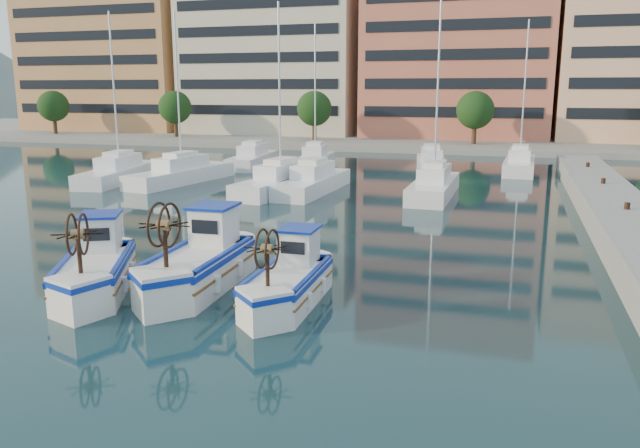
{
  "coord_description": "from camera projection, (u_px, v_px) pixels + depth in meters",
  "views": [
    {
      "loc": [
        7.96,
        -15.81,
        6.39
      ],
      "look_at": [
        1.35,
        5.75,
        1.5
      ],
      "focal_mm": 35.0,
      "sensor_mm": 36.0,
      "label": 1
    }
  ],
  "objects": [
    {
      "name": "ground",
      "position": [
        219.0,
        310.0,
        18.41
      ],
      "size": [
        300.0,
        300.0,
        0.0
      ],
      "primitive_type": "plane",
      "color": "#193C41",
      "rests_on": "ground"
    },
    {
      "name": "fishing_boat_a",
      "position": [
        96.0,
        267.0,
        19.99
      ],
      "size": [
        3.71,
        4.92,
        2.97
      ],
      "rotation": [
        0.0,
        0.0,
        0.45
      ],
      "color": "white",
      "rests_on": "ground"
    },
    {
      "name": "yacht_marina",
      "position": [
        342.0,
        172.0,
        44.78
      ],
      "size": [
        40.15,
        23.6,
        11.5
      ],
      "color": "white",
      "rests_on": "ground"
    },
    {
      "name": "waterfront",
      "position": [
        529.0,
        49.0,
        74.17
      ],
      "size": [
        180.0,
        40.0,
        25.6
      ],
      "color": "gray",
      "rests_on": "ground"
    },
    {
      "name": "fishing_boat_b",
      "position": [
        200.0,
        261.0,
        20.36
      ],
      "size": [
        2.32,
        5.23,
        3.23
      ],
      "rotation": [
        0.0,
        0.0,
        0.04
      ],
      "color": "white",
      "rests_on": "ground"
    },
    {
      "name": "fishing_boat_c",
      "position": [
        289.0,
        279.0,
        18.93
      ],
      "size": [
        1.89,
        4.38,
        2.71
      ],
      "rotation": [
        0.0,
        0.0,
        0.03
      ],
      "color": "white",
      "rests_on": "ground"
    }
  ]
}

